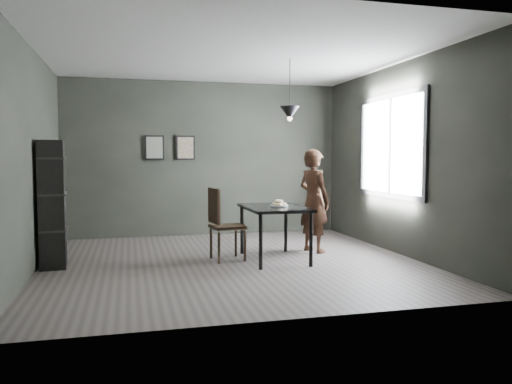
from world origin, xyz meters
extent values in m
plane|color=#3C3633|center=(0.00, 0.00, 0.00)|extent=(5.00, 5.00, 0.00)
cube|color=black|center=(0.00, 2.50, 1.40)|extent=(5.00, 0.10, 2.80)
cube|color=silver|center=(0.00, 0.00, 2.80)|extent=(5.00, 5.00, 0.02)
cube|color=white|center=(2.48, 0.20, 1.60)|extent=(0.02, 1.80, 1.40)
cube|color=black|center=(2.47, 0.20, 1.60)|extent=(0.04, 1.96, 1.56)
cube|color=black|center=(0.60, 0.00, 0.73)|extent=(0.80, 1.20, 0.04)
cylinder|color=black|center=(0.26, -0.54, 0.35)|extent=(0.05, 0.05, 0.71)
cylinder|color=black|center=(0.94, -0.54, 0.35)|extent=(0.05, 0.05, 0.71)
cylinder|color=black|center=(0.26, 0.54, 0.35)|extent=(0.05, 0.05, 0.71)
cylinder|color=black|center=(0.94, 0.54, 0.35)|extent=(0.05, 0.05, 0.71)
cylinder|color=silver|center=(0.65, -0.06, 0.76)|extent=(0.23, 0.23, 0.01)
torus|color=beige|center=(0.70, -0.06, 0.78)|extent=(0.12, 0.12, 0.04)
torus|color=beige|center=(0.62, -0.02, 0.78)|extent=(0.12, 0.12, 0.04)
torus|color=beige|center=(0.63, -0.10, 0.78)|extent=(0.12, 0.12, 0.04)
torus|color=beige|center=(0.65, -0.06, 0.82)|extent=(0.16, 0.17, 0.06)
imported|color=black|center=(1.35, 0.43, 0.78)|extent=(0.57, 0.67, 1.55)
cube|color=black|center=(-0.03, 0.15, 0.47)|extent=(0.49, 0.49, 0.04)
cube|color=black|center=(-0.23, 0.13, 0.77)|extent=(0.10, 0.44, 0.48)
cylinder|color=black|center=(-0.19, -0.06, 0.21)|extent=(0.04, 0.04, 0.42)
cylinder|color=black|center=(0.18, -0.01, 0.21)|extent=(0.04, 0.04, 0.42)
cylinder|color=black|center=(-0.24, 0.31, 0.21)|extent=(0.04, 0.04, 0.42)
cylinder|color=black|center=(0.13, 0.36, 0.21)|extent=(0.04, 0.04, 0.42)
cube|color=black|center=(-2.32, 0.29, 0.82)|extent=(0.35, 0.57, 1.65)
cylinder|color=black|center=(0.85, 0.10, 2.42)|extent=(0.01, 0.01, 0.75)
cone|color=black|center=(0.85, 0.10, 2.05)|extent=(0.28, 0.28, 0.18)
sphere|color=#FFE0B2|center=(0.85, 0.10, 1.97)|extent=(0.07, 0.07, 0.07)
cube|color=black|center=(-0.90, 2.47, 1.60)|extent=(0.34, 0.03, 0.44)
cube|color=#405A51|center=(-0.90, 2.45, 1.60)|extent=(0.28, 0.01, 0.38)
cube|color=black|center=(-0.35, 2.47, 1.60)|extent=(0.34, 0.03, 0.44)
cube|color=brown|center=(-0.35, 2.45, 1.60)|extent=(0.28, 0.01, 0.38)
camera|label=1|loc=(-1.35, -6.60, 1.43)|focal=35.00mm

